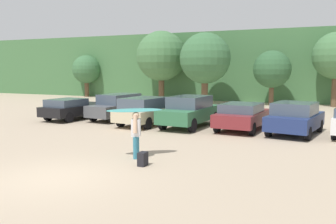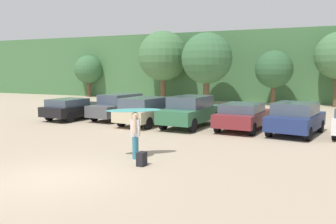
{
  "view_description": "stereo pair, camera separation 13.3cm",
  "coord_description": "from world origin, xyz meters",
  "px_view_note": "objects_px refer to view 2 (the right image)",
  "views": [
    {
      "loc": [
        7.08,
        -7.82,
        3.1
      ],
      "look_at": [
        0.88,
        6.24,
        1.28
      ],
      "focal_mm": 38.51,
      "sensor_mm": 36.0,
      "label": 1
    },
    {
      "loc": [
        7.21,
        -7.76,
        3.1
      ],
      "look_at": [
        0.88,
        6.24,
        1.28
      ],
      "focal_mm": 38.51,
      "sensor_mm": 36.0,
      "label": 2
    }
  ],
  "objects_px": {
    "parked_car_black": "(75,108)",
    "parked_car_navy": "(296,118)",
    "parked_car_forest_green": "(190,111)",
    "parked_car_maroon": "(243,116)",
    "parked_car_champagne": "(148,110)",
    "parked_car_dark_gray": "(120,106)",
    "person_adult": "(135,132)",
    "backpack_dropped": "(142,159)",
    "surfboard_teal": "(134,110)"
  },
  "relations": [
    {
      "from": "parked_car_navy",
      "to": "backpack_dropped",
      "type": "relative_size",
      "value": 9.3
    },
    {
      "from": "parked_car_champagne",
      "to": "parked_car_navy",
      "type": "height_order",
      "value": "parked_car_champagne"
    },
    {
      "from": "parked_car_black",
      "to": "parked_car_champagne",
      "type": "height_order",
      "value": "parked_car_champagne"
    },
    {
      "from": "parked_car_champagne",
      "to": "parked_car_forest_green",
      "type": "bearing_deg",
      "value": -77.59
    },
    {
      "from": "parked_car_champagne",
      "to": "parked_car_navy",
      "type": "bearing_deg",
      "value": -83.02
    },
    {
      "from": "parked_car_black",
      "to": "backpack_dropped",
      "type": "bearing_deg",
      "value": -126.59
    },
    {
      "from": "parked_car_forest_green",
      "to": "parked_car_maroon",
      "type": "bearing_deg",
      "value": -83.23
    },
    {
      "from": "person_adult",
      "to": "parked_car_champagne",
      "type": "bearing_deg",
      "value": -88.04
    },
    {
      "from": "surfboard_teal",
      "to": "parked_car_champagne",
      "type": "bearing_deg",
      "value": -104.46
    },
    {
      "from": "parked_car_navy",
      "to": "surfboard_teal",
      "type": "xyz_separation_m",
      "value": [
        -4.84,
        -7.0,
        0.87
      ]
    },
    {
      "from": "person_adult",
      "to": "backpack_dropped",
      "type": "relative_size",
      "value": 3.63
    },
    {
      "from": "parked_car_champagne",
      "to": "person_adult",
      "type": "xyz_separation_m",
      "value": [
        3.13,
        -6.98,
        0.1
      ]
    },
    {
      "from": "parked_car_champagne",
      "to": "parked_car_maroon",
      "type": "distance_m",
      "value": 5.28
    },
    {
      "from": "person_adult",
      "to": "parked_car_navy",
      "type": "bearing_deg",
      "value": -145.69
    },
    {
      "from": "backpack_dropped",
      "to": "parked_car_maroon",
      "type": "bearing_deg",
      "value": 80.19
    },
    {
      "from": "parked_car_black",
      "to": "parked_car_maroon",
      "type": "height_order",
      "value": "parked_car_maroon"
    },
    {
      "from": "parked_car_champagne",
      "to": "parked_car_black",
      "type": "bearing_deg",
      "value": 93.31
    },
    {
      "from": "parked_car_navy",
      "to": "backpack_dropped",
      "type": "height_order",
      "value": "parked_car_navy"
    },
    {
      "from": "surfboard_teal",
      "to": "parked_car_navy",
      "type": "bearing_deg",
      "value": -162.85
    },
    {
      "from": "parked_car_maroon",
      "to": "person_adult",
      "type": "height_order",
      "value": "person_adult"
    },
    {
      "from": "person_adult",
      "to": "backpack_dropped",
      "type": "distance_m",
      "value": 1.3
    },
    {
      "from": "parked_car_navy",
      "to": "backpack_dropped",
      "type": "xyz_separation_m",
      "value": [
        -4.02,
        -7.97,
        -0.58
      ]
    },
    {
      "from": "parked_car_forest_green",
      "to": "backpack_dropped",
      "type": "xyz_separation_m",
      "value": [
        1.4,
        -8.1,
        -0.66
      ]
    },
    {
      "from": "backpack_dropped",
      "to": "parked_car_champagne",
      "type": "bearing_deg",
      "value": 116.12
    },
    {
      "from": "parked_car_forest_green",
      "to": "person_adult",
      "type": "height_order",
      "value": "parked_car_forest_green"
    },
    {
      "from": "parked_car_maroon",
      "to": "person_adult",
      "type": "relative_size",
      "value": 2.62
    },
    {
      "from": "parked_car_black",
      "to": "parked_car_navy",
      "type": "distance_m",
      "value": 13.14
    },
    {
      "from": "parked_car_forest_green",
      "to": "surfboard_teal",
      "type": "xyz_separation_m",
      "value": [
        0.57,
        -7.13,
        0.8
      ]
    },
    {
      "from": "parked_car_champagne",
      "to": "surfboard_teal",
      "type": "distance_m",
      "value": 7.53
    },
    {
      "from": "parked_car_black",
      "to": "parked_car_navy",
      "type": "xyz_separation_m",
      "value": [
        13.14,
        -0.07,
        0.11
      ]
    },
    {
      "from": "parked_car_champagne",
      "to": "parked_car_maroon",
      "type": "height_order",
      "value": "parked_car_champagne"
    },
    {
      "from": "backpack_dropped",
      "to": "parked_car_navy",
      "type": "bearing_deg",
      "value": 63.25
    },
    {
      "from": "parked_car_dark_gray",
      "to": "parked_car_maroon",
      "type": "height_order",
      "value": "parked_car_dark_gray"
    },
    {
      "from": "parked_car_forest_green",
      "to": "surfboard_teal",
      "type": "distance_m",
      "value": 7.19
    },
    {
      "from": "parked_car_navy",
      "to": "parked_car_dark_gray",
      "type": "bearing_deg",
      "value": 93.58
    },
    {
      "from": "parked_car_black",
      "to": "parked_car_dark_gray",
      "type": "xyz_separation_m",
      "value": [
        2.64,
        1.02,
        0.13
      ]
    },
    {
      "from": "parked_car_forest_green",
      "to": "backpack_dropped",
      "type": "bearing_deg",
      "value": -166.52
    },
    {
      "from": "parked_car_forest_green",
      "to": "backpack_dropped",
      "type": "distance_m",
      "value": 8.24
    },
    {
      "from": "parked_car_champagne",
      "to": "parked_car_forest_green",
      "type": "xyz_separation_m",
      "value": [
        2.43,
        0.28,
        0.06
      ]
    },
    {
      "from": "person_adult",
      "to": "parked_car_black",
      "type": "bearing_deg",
      "value": -62.76
    },
    {
      "from": "parked_car_dark_gray",
      "to": "parked_car_forest_green",
      "type": "height_order",
      "value": "parked_car_forest_green"
    },
    {
      "from": "parked_car_champagne",
      "to": "parked_car_forest_green",
      "type": "height_order",
      "value": "parked_car_forest_green"
    },
    {
      "from": "parked_car_champagne",
      "to": "surfboard_teal",
      "type": "height_order",
      "value": "surfboard_teal"
    },
    {
      "from": "parked_car_maroon",
      "to": "backpack_dropped",
      "type": "height_order",
      "value": "parked_car_maroon"
    },
    {
      "from": "parked_car_champagne",
      "to": "person_adult",
      "type": "distance_m",
      "value": 7.65
    },
    {
      "from": "parked_car_navy",
      "to": "surfboard_teal",
      "type": "relative_size",
      "value": 2.19
    },
    {
      "from": "parked_car_dark_gray",
      "to": "person_adult",
      "type": "bearing_deg",
      "value": -137.84
    },
    {
      "from": "parked_car_dark_gray",
      "to": "parked_car_champagne",
      "type": "bearing_deg",
      "value": -108.17
    },
    {
      "from": "parked_car_dark_gray",
      "to": "backpack_dropped",
      "type": "relative_size",
      "value": 9.93
    },
    {
      "from": "parked_car_forest_green",
      "to": "parked_car_champagne",
      "type": "bearing_deg",
      "value": 100.29
    }
  ]
}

